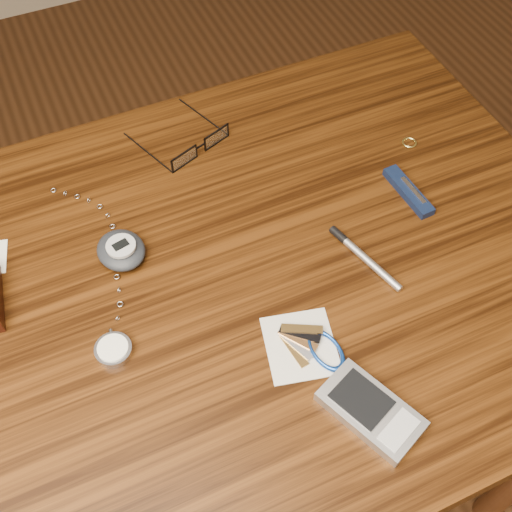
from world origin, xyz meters
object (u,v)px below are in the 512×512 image
object	(u,v)px
pedometer	(121,250)
silver_pen	(359,253)
desk	(222,321)
pda_phone	(371,410)
pocket_watch	(113,342)
eyeglasses	(198,146)
pocket_knife	(408,191)
notepad_keys	(313,347)

from	to	relation	value
pedometer	silver_pen	world-z (taller)	pedometer
desk	pedometer	distance (m)	0.18
pda_phone	silver_pen	bearing A→B (deg)	63.54
pedometer	pocket_watch	bearing A→B (deg)	-111.93
eyeglasses	pocket_knife	world-z (taller)	eyeglasses
silver_pen	pocket_knife	bearing A→B (deg)	29.42
pocket_watch	pocket_knife	bearing A→B (deg)	7.63
eyeglasses	pda_phone	world-z (taller)	eyeglasses
notepad_keys	pda_phone	bearing A→B (deg)	-77.90
silver_pen	pda_phone	bearing A→B (deg)	-116.46
eyeglasses	pocket_knife	xyz separation A→B (m)	(0.24, -0.20, -0.00)
notepad_keys	pocket_knife	xyz separation A→B (m)	(0.23, 0.16, 0.00)
desk	pda_phone	size ratio (longest dim) A/B	7.90
pocket_watch	pedometer	size ratio (longest dim) A/B	3.81
pda_phone	pedometer	world-z (taller)	pedometer
notepad_keys	pocket_knife	bearing A→B (deg)	34.69
desk	pda_phone	xyz separation A→B (m)	(0.08, -0.23, 0.11)
pocket_watch	pocket_knife	distance (m)	0.45
pedometer	eyeglasses	bearing A→B (deg)	40.90
desk	notepad_keys	size ratio (longest dim) A/B	9.37
pedometer	silver_pen	size ratio (longest dim) A/B	0.65
pocket_knife	silver_pen	bearing A→B (deg)	-150.58
pda_phone	pedometer	size ratio (longest dim) A/B	1.58
desk	eyeglasses	bearing A→B (deg)	75.44
eyeglasses	desk	bearing A→B (deg)	-104.56
pedometer	pocket_knife	world-z (taller)	pedometer
pedometer	pocket_knife	size ratio (longest dim) A/B	0.83
pda_phone	notepad_keys	bearing A→B (deg)	102.10
eyeglasses	pda_phone	distance (m)	0.46
notepad_keys	pocket_watch	bearing A→B (deg)	154.70
pedometer	pocket_knife	bearing A→B (deg)	-8.83
desk	eyeglasses	world-z (taller)	eyeglasses
pedometer	silver_pen	distance (m)	0.31
desk	pedometer	size ratio (longest dim) A/B	12.51
pocket_watch	pda_phone	bearing A→B (deg)	-40.27
silver_pen	desk	bearing A→B (deg)	167.89
pedometer	notepad_keys	size ratio (longest dim) A/B	0.75
eyeglasses	pedometer	distance (m)	0.21
eyeglasses	pda_phone	xyz separation A→B (m)	(0.03, -0.45, -0.00)
pda_phone	pedometer	distance (m)	0.37
pocket_watch	eyeglasses	bearing A→B (deg)	51.27
desk	pocket_watch	xyz separation A→B (m)	(-0.15, -0.03, 0.11)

